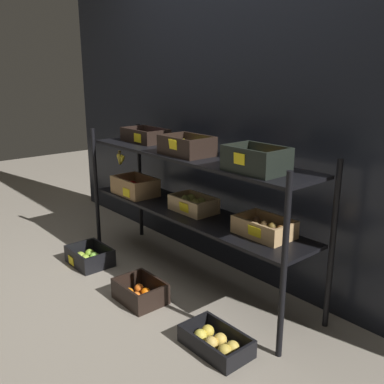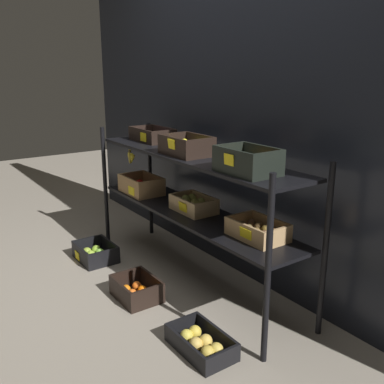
% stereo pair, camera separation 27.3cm
% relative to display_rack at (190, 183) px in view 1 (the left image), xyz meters
% --- Properties ---
extents(ground_plane, '(10.00, 10.00, 0.00)m').
position_rel_display_rack_xyz_m(ground_plane, '(0.02, 0.01, -0.69)').
color(ground_plane, gray).
extents(storefront_wall, '(4.27, 0.12, 2.09)m').
position_rel_display_rack_xyz_m(storefront_wall, '(0.02, 0.42, 0.35)').
color(storefront_wall, black).
rests_on(storefront_wall, ground_plane).
extents(display_rack, '(1.99, 0.45, 1.03)m').
position_rel_display_rack_xyz_m(display_rack, '(0.00, 0.00, 0.00)').
color(display_rack, black).
rests_on(display_rack, ground_plane).
extents(crate_ground_apple_green, '(0.33, 0.26, 0.13)m').
position_rel_display_rack_xyz_m(crate_ground_apple_green, '(-0.67, -0.42, -0.64)').
color(crate_ground_apple_green, black).
rests_on(crate_ground_apple_green, ground_plane).
extents(crate_ground_tangerine, '(0.31, 0.24, 0.14)m').
position_rel_display_rack_xyz_m(crate_ground_tangerine, '(0.03, -0.44, -0.64)').
color(crate_ground_tangerine, black).
rests_on(crate_ground_tangerine, ground_plane).
extents(crate_ground_apple_gold, '(0.38, 0.22, 0.10)m').
position_rel_display_rack_xyz_m(crate_ground_apple_gold, '(0.71, -0.42, -0.65)').
color(crate_ground_apple_gold, black).
rests_on(crate_ground_apple_gold, ground_plane).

